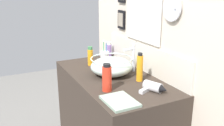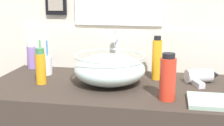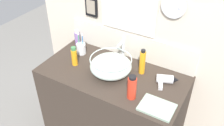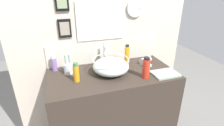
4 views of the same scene
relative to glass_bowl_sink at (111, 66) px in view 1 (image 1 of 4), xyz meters
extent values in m
cube|color=#382D26|center=(0.01, 0.00, -0.51)|extent=(1.14, 0.58, 0.88)
cube|color=beige|center=(0.01, 0.32, 0.30)|extent=(1.78, 0.06, 2.51)
cube|color=beige|center=(0.01, 0.28, 0.04)|extent=(1.12, 0.02, 0.22)
cube|color=white|center=(-0.01, 0.28, 0.35)|extent=(0.40, 0.01, 0.31)
cube|color=white|center=(-0.01, 0.28, 0.35)|extent=(0.46, 0.01, 0.37)
cylinder|color=silver|center=(0.34, 0.27, 0.45)|extent=(0.17, 0.01, 0.17)
cylinder|color=silver|center=(0.38, 0.28, 0.45)|extent=(0.01, 0.06, 0.01)
cube|color=black|center=(-0.35, 0.28, 0.30)|extent=(0.11, 0.02, 0.16)
cube|color=gray|center=(-0.35, 0.27, 0.30)|extent=(0.08, 0.01, 0.12)
ellipsoid|color=silver|center=(0.00, 0.00, 0.00)|extent=(0.32, 0.32, 0.14)
torus|color=silver|center=(0.00, 0.00, 0.06)|extent=(0.32, 0.32, 0.01)
torus|color=#B2B7BC|center=(0.00, 0.00, -0.07)|extent=(0.12, 0.12, 0.01)
cylinder|color=silver|center=(0.00, 0.20, 0.03)|extent=(0.02, 0.02, 0.20)
cylinder|color=silver|center=(0.00, 0.15, 0.12)|extent=(0.02, 0.09, 0.02)
cylinder|color=silver|center=(0.00, 0.20, 0.14)|extent=(0.02, 0.02, 0.03)
cylinder|color=silver|center=(0.40, 0.10, -0.04)|extent=(0.14, 0.10, 0.06)
cone|color=black|center=(0.47, 0.13, -0.04)|extent=(0.06, 0.07, 0.05)
cube|color=silver|center=(0.39, 0.05, -0.06)|extent=(0.06, 0.09, 0.02)
cylinder|color=silver|center=(-0.36, 0.11, -0.03)|extent=(0.08, 0.08, 0.09)
cylinder|color=blue|center=(-0.35, 0.12, 0.02)|extent=(0.01, 0.01, 0.17)
cube|color=white|center=(-0.35, 0.12, 0.11)|extent=(0.01, 0.01, 0.02)
cylinder|color=green|center=(-0.38, 0.11, 0.02)|extent=(0.01, 0.01, 0.17)
cube|color=white|center=(-0.38, 0.11, 0.11)|extent=(0.01, 0.01, 0.02)
cylinder|color=orange|center=(0.20, 0.13, 0.02)|extent=(0.05, 0.05, 0.19)
cylinder|color=black|center=(0.20, 0.13, 0.13)|extent=(0.03, 0.03, 0.02)
cylinder|color=red|center=(0.26, -0.16, 0.01)|extent=(0.06, 0.06, 0.17)
cylinder|color=black|center=(0.26, -0.16, 0.10)|extent=(0.05, 0.05, 0.02)
cylinder|color=orange|center=(-0.31, -0.05, 0.00)|extent=(0.05, 0.05, 0.14)
cylinder|color=#3F7F4C|center=(-0.31, -0.05, 0.08)|extent=(0.04, 0.04, 0.03)
cylinder|color=#8C6BB2|center=(-0.48, 0.22, -0.01)|extent=(0.05, 0.05, 0.12)
cylinder|color=silver|center=(-0.48, 0.22, 0.06)|extent=(0.04, 0.04, 0.03)
cube|color=#99B29E|center=(0.45, -0.17, -0.06)|extent=(0.23, 0.17, 0.02)
camera|label=1|loc=(1.63, -0.82, 0.59)|focal=40.00mm
camera|label=2|loc=(0.26, -1.34, 0.34)|focal=50.00mm
camera|label=3|loc=(0.78, -1.32, 1.13)|focal=40.00mm
camera|label=4|loc=(-0.42, -1.33, 0.65)|focal=28.00mm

